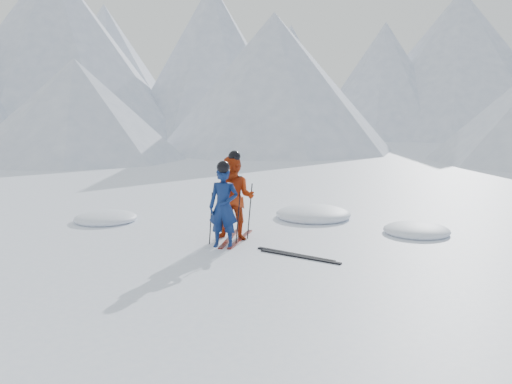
# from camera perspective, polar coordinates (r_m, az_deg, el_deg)

# --- Properties ---
(ground) EXTENTS (160.00, 160.00, 0.00)m
(ground) POSITION_cam_1_polar(r_m,az_deg,el_deg) (10.61, 7.10, -6.46)
(ground) COLOR white
(ground) RESTS_ON ground
(mountain_range) EXTENTS (106.15, 62.94, 15.53)m
(mountain_range) POSITION_cam_1_polar(r_m,az_deg,el_deg) (46.05, 15.77, 13.34)
(mountain_range) COLOR #B2BCD1
(mountain_range) RESTS_ON ground
(skier_blue) EXTENTS (0.62, 0.43, 1.64)m
(skier_blue) POSITION_cam_1_polar(r_m,az_deg,el_deg) (10.89, -3.44, -1.58)
(skier_blue) COLOR navy
(skier_blue) RESTS_ON ground
(skier_red) EXTENTS (0.91, 0.73, 1.80)m
(skier_red) POSITION_cam_1_polar(r_m,az_deg,el_deg) (11.47, -2.26, -0.64)
(skier_red) COLOR #B1320E
(skier_red) RESTS_ON ground
(pole_blue_left) EXTENTS (0.11, 0.08, 1.09)m
(pole_blue_left) POSITION_cam_1_polar(r_m,az_deg,el_deg) (11.15, -4.77, -2.79)
(pole_blue_left) COLOR black
(pole_blue_left) RESTS_ON ground
(pole_blue_right) EXTENTS (0.11, 0.07, 1.09)m
(pole_blue_right) POSITION_cam_1_polar(r_m,az_deg,el_deg) (11.13, -1.90, -2.78)
(pole_blue_right) COLOR black
(pole_blue_right) RESTS_ON ground
(pole_red_left) EXTENTS (0.12, 0.10, 1.20)m
(pole_red_left) POSITION_cam_1_polar(r_m,az_deg,el_deg) (11.82, -3.46, -1.85)
(pole_red_left) COLOR black
(pole_red_left) RESTS_ON ground
(pole_red_right) EXTENTS (0.12, 0.08, 1.20)m
(pole_red_right) POSITION_cam_1_polar(r_m,az_deg,el_deg) (11.62, -0.66, -2.02)
(pole_red_right) COLOR black
(pole_red_right) RESTS_ON ground
(ski_worn_left) EXTENTS (0.13, 1.70, 0.03)m
(ski_worn_left) POSITION_cam_1_polar(r_m,az_deg,el_deg) (11.67, -2.82, -4.92)
(ski_worn_left) COLOR black
(ski_worn_left) RESTS_ON ground
(ski_worn_right) EXTENTS (0.25, 1.70, 0.03)m
(ski_worn_right) POSITION_cam_1_polar(r_m,az_deg,el_deg) (11.63, -1.65, -4.97)
(ski_worn_right) COLOR black
(ski_worn_right) RESTS_ON ground
(ski_loose_a) EXTENTS (1.55, 0.86, 0.03)m
(ski_loose_a) POSITION_cam_1_polar(r_m,az_deg,el_deg) (10.45, 4.13, -6.57)
(ski_loose_a) COLOR black
(ski_loose_a) RESTS_ON ground
(ski_loose_b) EXTENTS (1.57, 0.81, 0.03)m
(ski_loose_b) POSITION_cam_1_polar(r_m,az_deg,el_deg) (10.30, 4.62, -6.80)
(ski_loose_b) COLOR black
(ski_loose_b) RESTS_ON ground
(snow_lumps) EXTENTS (8.99, 3.15, 0.42)m
(snow_lumps) POSITION_cam_1_polar(r_m,az_deg,el_deg) (13.43, 2.47, -3.17)
(snow_lumps) COLOR white
(snow_lumps) RESTS_ON ground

